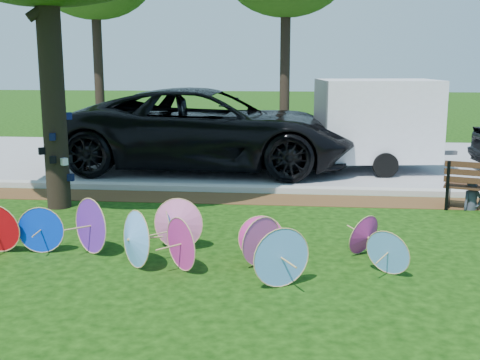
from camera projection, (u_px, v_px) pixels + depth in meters
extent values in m
plane|color=black|center=(186.00, 278.00, 7.78)|extent=(90.00, 90.00, 0.00)
cube|color=#472D16|center=(228.00, 198.00, 12.17)|extent=(90.00, 1.00, 0.01)
cube|color=#B7B5AD|center=(232.00, 188.00, 12.84)|extent=(90.00, 0.30, 0.12)
cube|color=gray|center=(248.00, 159.00, 16.90)|extent=(90.00, 8.00, 0.01)
cylinder|color=black|center=(52.00, 80.00, 11.01)|extent=(0.44, 0.44, 4.81)
cone|color=#C92A8A|center=(366.00, 235.00, 8.59)|extent=(0.60, 0.61, 0.62)
cone|color=#C92A8A|center=(261.00, 239.00, 8.33)|extent=(0.65, 0.19, 0.66)
cone|color=#5FA0ED|center=(132.00, 240.00, 8.08)|extent=(0.65, 0.72, 0.80)
cone|color=#F752AD|center=(256.00, 235.00, 8.57)|extent=(0.43, 0.66, 0.62)
cone|color=#6424AB|center=(94.00, 225.00, 8.73)|extent=(0.73, 0.64, 0.83)
cone|color=#5FA0ED|center=(280.00, 256.00, 7.43)|extent=(0.73, 0.46, 0.77)
cone|color=#C92A8A|center=(184.00, 243.00, 8.01)|extent=(0.58, 0.64, 0.74)
cone|color=#0334DE|center=(42.00, 229.00, 8.75)|extent=(0.70, 0.17, 0.69)
cone|color=#D2659E|center=(177.00, 224.00, 8.86)|extent=(0.79, 0.30, 0.77)
cone|color=#F752AD|center=(259.00, 241.00, 8.20)|extent=(0.57, 0.59, 0.70)
cone|color=#5FA0ED|center=(389.00, 251.00, 7.85)|extent=(0.64, 0.54, 0.63)
cone|color=#5FA0ED|center=(173.00, 231.00, 8.82)|extent=(0.35, 0.64, 0.62)
imported|color=black|center=(208.00, 129.00, 15.20)|extent=(7.44, 3.52, 2.05)
cube|color=white|center=(377.00, 120.00, 14.92)|extent=(3.04, 2.15, 2.57)
imported|color=#323944|center=(474.00, 180.00, 11.17)|extent=(0.49, 0.42, 1.15)
cylinder|color=black|center=(98.00, 66.00, 22.94)|extent=(0.36, 0.36, 5.00)
cylinder|color=black|center=(285.00, 66.00, 21.65)|extent=(0.36, 0.36, 5.00)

